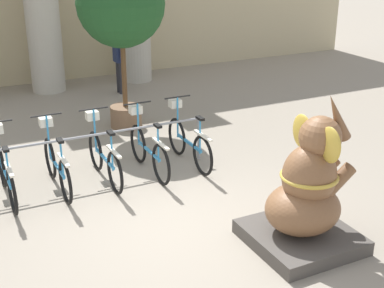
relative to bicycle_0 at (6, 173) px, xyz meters
name	(u,v)px	position (x,y,z in m)	size (l,w,h in m)	color
ground_plane	(174,226)	(1.87, -1.86, -0.41)	(60.00, 60.00, 0.00)	gray
bike_rack	(101,143)	(1.50, 0.09, 0.19)	(3.60, 0.05, 0.77)	gray
bicycle_0	(6,173)	(0.00, 0.00, 0.00)	(0.48, 1.67, 1.09)	black
bicycle_1	(56,164)	(0.75, 0.00, 0.00)	(0.48, 1.67, 1.09)	black
bicycle_2	(104,156)	(1.50, -0.02, 0.00)	(0.48, 1.67, 1.09)	black
bicycle_3	(148,149)	(2.25, -0.03, 0.00)	(0.48, 1.67, 1.09)	black
bicycle_4	(188,141)	(3.00, -0.01, 0.00)	(0.48, 1.67, 1.09)	black
elephant_statue	(307,196)	(3.19, -2.98, 0.25)	(1.27, 1.27, 1.97)	#4C4742
person_pedestrian	(119,55)	(3.42, 4.73, 0.55)	(0.21, 0.47, 1.61)	#28282D
potted_tree	(121,7)	(2.69, 2.27, 1.99)	(1.70, 1.70, 3.34)	brown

